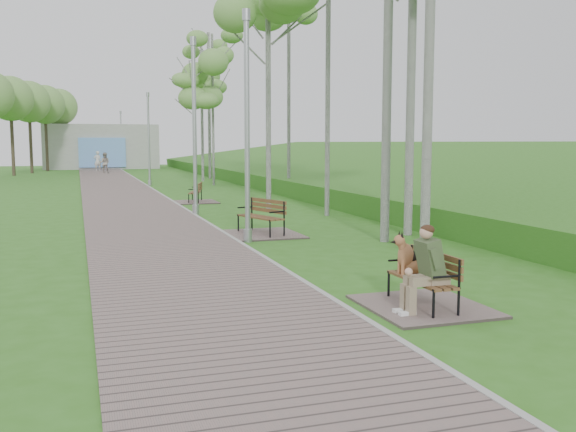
# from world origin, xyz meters

# --- Properties ---
(ground) EXTENTS (120.00, 120.00, 0.00)m
(ground) POSITION_xyz_m (0.00, 0.00, 0.00)
(ground) COLOR #30691A
(ground) RESTS_ON ground
(walkway) EXTENTS (3.50, 67.00, 0.04)m
(walkway) POSITION_xyz_m (-1.75, 21.50, 0.02)
(walkway) COLOR #74635E
(walkway) RESTS_ON ground
(kerb) EXTENTS (0.10, 67.00, 0.05)m
(kerb) POSITION_xyz_m (0.00, 21.50, 0.03)
(kerb) COLOR #999993
(kerb) RESTS_ON ground
(embankment) EXTENTS (14.00, 70.00, 1.60)m
(embankment) POSITION_xyz_m (12.00, 20.00, 0.00)
(embankment) COLOR #3F812C
(embankment) RESTS_ON ground
(building_north) EXTENTS (10.00, 5.20, 4.00)m
(building_north) POSITION_xyz_m (-1.50, 50.97, 1.99)
(building_north) COLOR #9E9E99
(building_north) RESTS_ON ground
(bench_main) EXTENTS (1.68, 1.87, 1.47)m
(bench_main) POSITION_xyz_m (1.03, -2.57, 0.41)
(bench_main) COLOR #74635E
(bench_main) RESTS_ON ground
(bench_second) EXTENTS (1.88, 2.09, 1.16)m
(bench_second) POSITION_xyz_m (0.86, 5.33, 0.22)
(bench_second) COLOR #74635E
(bench_second) RESTS_ON ground
(bench_third) EXTENTS (1.61, 1.79, 0.99)m
(bench_third) POSITION_xyz_m (0.84, 14.92, 0.18)
(bench_third) COLOR #74635E
(bench_third) RESTS_ON ground
(lamp_post_near) EXTENTS (0.21, 0.21, 5.50)m
(lamp_post_near) POSITION_xyz_m (0.25, 4.29, 2.57)
(lamp_post_near) COLOR #9EA0A6
(lamp_post_near) RESTS_ON ground
(lamp_post_second) EXTENTS (0.22, 0.22, 5.81)m
(lamp_post_second) POSITION_xyz_m (0.08, 10.55, 2.71)
(lamp_post_second) COLOR #9EA0A6
(lamp_post_second) RESTS_ON ground
(lamp_post_third) EXTENTS (0.20, 0.20, 5.14)m
(lamp_post_third) POSITION_xyz_m (0.19, 25.81, 2.40)
(lamp_post_third) COLOR #9EA0A6
(lamp_post_third) RESTS_ON ground
(lamp_post_far) EXTENTS (0.20, 0.20, 5.28)m
(lamp_post_far) POSITION_xyz_m (0.34, 51.22, 2.47)
(lamp_post_far) COLOR #9EA0A6
(lamp_post_far) RESTS_ON ground
(pedestrian_near) EXTENTS (0.70, 0.55, 1.67)m
(pedestrian_near) POSITION_xyz_m (-2.02, 45.29, 0.84)
(pedestrian_near) COLOR silver
(pedestrian_near) RESTS_ON ground
(pedestrian_far) EXTENTS (0.90, 0.77, 1.62)m
(pedestrian_far) POSITION_xyz_m (-1.62, 41.01, 0.81)
(pedestrian_far) COLOR #9E938A
(pedestrian_far) RESTS_ON ground
(birch_mid_b) EXTENTS (2.73, 2.73, 10.68)m
(birch_mid_b) POSITION_xyz_m (5.39, 16.75, 8.39)
(birch_mid_b) COLOR silver
(birch_mid_b) RESTS_ON ground
(birch_mid_c) EXTENTS (2.46, 2.46, 7.24)m
(birch_mid_c) POSITION_xyz_m (2.39, 23.85, 5.68)
(birch_mid_c) COLOR silver
(birch_mid_c) RESTS_ON ground
(birch_far_a) EXTENTS (2.51, 2.51, 8.65)m
(birch_far_a) POSITION_xyz_m (3.64, 24.88, 6.79)
(birch_far_a) COLOR silver
(birch_far_a) RESTS_ON ground
(birch_far_b) EXTENTS (2.61, 2.61, 8.70)m
(birch_far_b) POSITION_xyz_m (3.76, 28.84, 6.83)
(birch_far_b) COLOR silver
(birch_far_b) RESTS_ON ground
(birch_far_c) EXTENTS (2.52, 2.52, 9.83)m
(birch_far_c) POSITION_xyz_m (4.70, 31.32, 7.72)
(birch_far_c) COLOR silver
(birch_far_c) RESTS_ON ground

